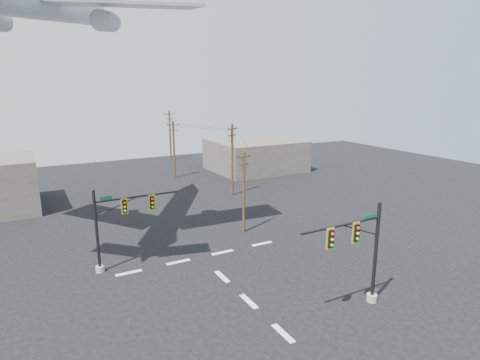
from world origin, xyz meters
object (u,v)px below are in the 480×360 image
airliner (49,3)px  utility_pole_a (244,191)px  utility_pole_b (232,158)px  utility_pole_d (170,134)px  signal_mast_near (361,254)px  signal_mast_far (116,226)px  utility_pole_c (174,148)px

airliner → utility_pole_a: bearing=-77.8°
utility_pole_b → utility_pole_d: 27.54m
utility_pole_a → airliner: (-14.95, 4.48, 16.07)m
signal_mast_near → utility_pole_d: (6.61, 55.30, 1.18)m
signal_mast_far → utility_pole_c: bearing=62.2°
utility_pole_b → utility_pole_c: 13.32m
signal_mast_near → utility_pole_a: size_ratio=0.86×
signal_mast_far → utility_pole_b: bearing=39.5°
utility_pole_b → utility_pole_a: bearing=-137.8°
utility_pole_a → utility_pole_c: utility_pole_c is taller
utility_pole_c → signal_mast_near: bearing=-72.2°
signal_mast_near → utility_pole_d: 55.70m
signal_mast_far → utility_pole_c: size_ratio=0.77×
utility_pole_c → airliner: airliner is taller
utility_pole_b → utility_pole_c: utility_pole_b is taller
utility_pole_a → utility_pole_d: 40.49m
utility_pole_d → utility_pole_c: bearing=-102.1°
signal_mast_far → airliner: size_ratio=0.28×
signal_mast_far → utility_pole_d: utility_pole_d is taller
signal_mast_near → utility_pole_a: (0.11, 15.34, 0.49)m
signal_mast_near → signal_mast_far: (-12.35, 13.15, -0.16)m
signal_mast_near → utility_pole_b: bearing=79.0°
utility_pole_a → airliner: size_ratio=0.33×
signal_mast_near → utility_pole_d: size_ratio=0.74×
utility_pole_b → signal_mast_far: bearing=-165.2°
signal_mast_near → utility_pole_a: utility_pole_a is taller
utility_pole_c → airliner: size_ratio=0.37×
utility_pole_a → utility_pole_c: bearing=74.5°
airliner → utility_pole_b: bearing=-39.6°
signal_mast_near → airliner: (-14.85, 19.82, 16.55)m
airliner → signal_mast_near: bearing=-114.2°
utility_pole_b → utility_pole_c: bearing=79.2°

